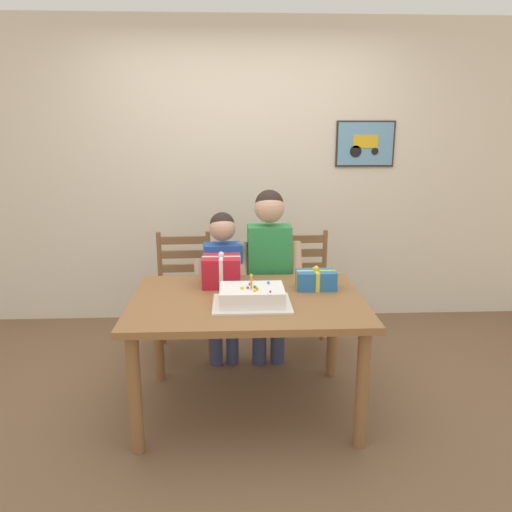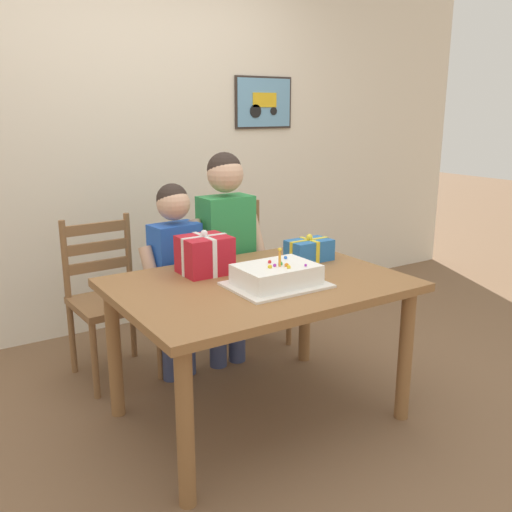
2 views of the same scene
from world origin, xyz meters
The scene contains 10 objects.
ground_plane centered at (0.00, 0.00, 0.00)m, with size 20.00×20.00×0.00m, color brown.
back_wall centered at (0.00, 1.63, 1.30)m, with size 6.40×0.11×2.60m.
dining_table centered at (0.00, 0.00, 0.63)m, with size 1.36×0.97×0.72m.
birthday_cake centered at (0.02, -0.11, 0.77)m, with size 0.44×0.34×0.19m.
gift_box_red_large centered at (0.43, 0.17, 0.78)m, with size 0.25×0.15×0.15m.
gift_box_beside_cake centered at (-0.16, 0.26, 0.82)m, with size 0.24×0.22×0.22m.
chair_left centered at (-0.46, 0.87, 0.47)m, with size 0.44×0.44×0.92m.
chair_right centered at (0.46, 0.87, 0.47)m, with size 0.43×0.43×0.92m.
child_older centered at (0.17, 0.61, 0.78)m, with size 0.47×0.26×1.29m.
child_younger centered at (-0.15, 0.61, 0.69)m, with size 0.43×0.25×1.13m.
Camera 1 is at (-0.07, -2.75, 1.68)m, focal length 34.67 mm.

